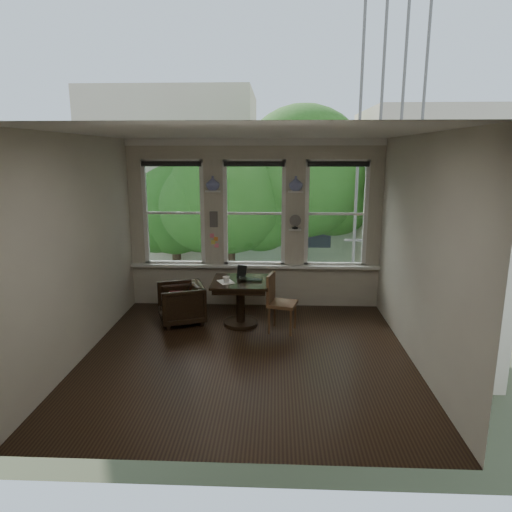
{
  "coord_description": "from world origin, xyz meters",
  "views": [
    {
      "loc": [
        0.38,
        -5.87,
        2.75
      ],
      "look_at": [
        0.09,
        0.9,
        1.22
      ],
      "focal_mm": 32.0,
      "sensor_mm": 36.0,
      "label": 1
    }
  ],
  "objects_px": {
    "armchair_left": "(181,303)",
    "mug": "(226,280)",
    "table": "(241,303)",
    "side_chair_right": "(283,303)",
    "laptop": "(251,281)"
  },
  "relations": [
    {
      "from": "table",
      "to": "side_chair_right",
      "type": "bearing_deg",
      "value": -19.68
    },
    {
      "from": "mug",
      "to": "table",
      "type": "bearing_deg",
      "value": 32.54
    },
    {
      "from": "side_chair_right",
      "to": "laptop",
      "type": "bearing_deg",
      "value": 82.49
    },
    {
      "from": "side_chair_right",
      "to": "laptop",
      "type": "xyz_separation_m",
      "value": [
        -0.51,
        0.2,
        0.3
      ]
    },
    {
      "from": "armchair_left",
      "to": "mug",
      "type": "distance_m",
      "value": 0.93
    },
    {
      "from": "armchair_left",
      "to": "side_chair_right",
      "type": "relative_size",
      "value": 0.79
    },
    {
      "from": "armchair_left",
      "to": "side_chair_right",
      "type": "distance_m",
      "value": 1.7
    },
    {
      "from": "table",
      "to": "side_chair_right",
      "type": "distance_m",
      "value": 0.72
    },
    {
      "from": "side_chair_right",
      "to": "table",
      "type": "bearing_deg",
      "value": 84.23
    },
    {
      "from": "table",
      "to": "armchair_left",
      "type": "distance_m",
      "value": 0.99
    },
    {
      "from": "armchair_left",
      "to": "mug",
      "type": "xyz_separation_m",
      "value": [
        0.77,
        -0.2,
        0.47
      ]
    },
    {
      "from": "table",
      "to": "side_chair_right",
      "type": "relative_size",
      "value": 0.98
    },
    {
      "from": "armchair_left",
      "to": "table",
      "type": "bearing_deg",
      "value": 66.09
    },
    {
      "from": "armchair_left",
      "to": "mug",
      "type": "bearing_deg",
      "value": 55.18
    },
    {
      "from": "laptop",
      "to": "armchair_left",
      "type": "bearing_deg",
      "value": -177.68
    }
  ]
}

